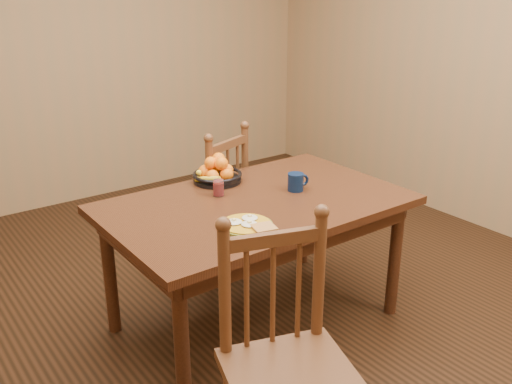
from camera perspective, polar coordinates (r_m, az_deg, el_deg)
room at (r=2.89m, az=0.00°, el=10.24°), size 4.52×5.02×2.72m
dining_table at (r=3.09m, az=0.00°, el=-2.34°), size 1.60×1.00×0.75m
chair_far at (r=3.73m, az=-4.63°, el=-1.25°), size 0.57×0.56×1.00m
chair_near at (r=2.25m, az=3.06°, el=-16.80°), size 0.59×0.58×1.04m
breakfast_plate at (r=2.74m, az=-0.93°, el=-3.26°), size 0.26×0.30×0.04m
fork at (r=2.73m, az=-2.00°, el=-3.61°), size 0.07×0.18×0.00m
spoon at (r=2.76m, az=-0.76°, el=-3.28°), size 0.04×0.16×0.01m
coffee_mug at (r=3.20m, az=4.05°, el=1.04°), size 0.13×0.09×0.10m
juice_glass at (r=3.12m, az=-3.77°, el=0.37°), size 0.06×0.06×0.09m
fruit_bowl at (r=3.33m, az=-3.94°, el=1.95°), size 0.29×0.29×0.17m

